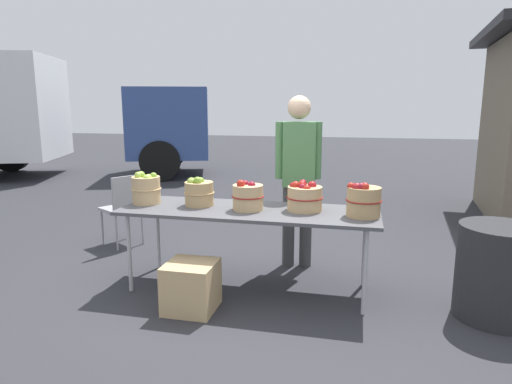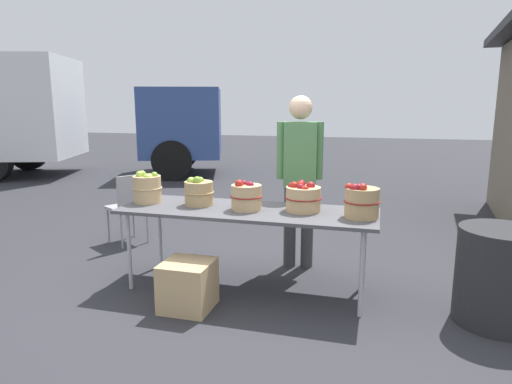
% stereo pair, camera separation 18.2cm
% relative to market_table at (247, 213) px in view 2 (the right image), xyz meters
% --- Properties ---
extents(ground_plane, '(40.00, 40.00, 0.00)m').
position_rel_market_table_xyz_m(ground_plane, '(0.00, 0.00, -0.71)').
color(ground_plane, '#2D2D33').
extents(market_table, '(2.30, 0.76, 0.75)m').
position_rel_market_table_xyz_m(market_table, '(0.00, 0.00, 0.00)').
color(market_table, '#4C4C51').
rests_on(market_table, ground).
extents(apple_basket_green_0, '(0.28, 0.28, 0.31)m').
position_rel_market_table_xyz_m(apple_basket_green_0, '(-1.00, 0.02, 0.18)').
color(apple_basket_green_0, tan).
rests_on(apple_basket_green_0, market_table).
extents(apple_basket_green_1, '(0.28, 0.28, 0.28)m').
position_rel_market_table_xyz_m(apple_basket_green_1, '(-0.48, 0.05, 0.16)').
color(apple_basket_green_1, tan).
rests_on(apple_basket_green_1, market_table).
extents(apple_basket_red_0, '(0.29, 0.29, 0.28)m').
position_rel_market_table_xyz_m(apple_basket_red_0, '(-0.01, -0.02, 0.16)').
color(apple_basket_red_0, tan).
rests_on(apple_basket_red_0, market_table).
extents(apple_basket_red_1, '(0.32, 0.32, 0.27)m').
position_rel_market_table_xyz_m(apple_basket_red_1, '(0.49, 0.07, 0.16)').
color(apple_basket_red_1, tan).
rests_on(apple_basket_red_1, market_table).
extents(apple_basket_red_2, '(0.30, 0.30, 0.30)m').
position_rel_market_table_xyz_m(apple_basket_red_2, '(0.99, -0.04, 0.18)').
color(apple_basket_red_2, tan).
rests_on(apple_basket_red_2, market_table).
extents(vendor_adult, '(0.46, 0.29, 1.76)m').
position_rel_market_table_xyz_m(vendor_adult, '(0.35, 0.69, 0.33)').
color(vendor_adult, '#3F3F3F').
rests_on(vendor_adult, ground).
extents(box_truck, '(7.98, 4.52, 2.75)m').
position_rel_market_table_xyz_m(box_truck, '(-6.90, 5.11, 0.78)').
color(box_truck, white).
rests_on(box_truck, ground).
extents(folding_chair, '(0.55, 0.55, 0.86)m').
position_rel_market_table_xyz_m(folding_chair, '(-1.75, 0.91, -0.20)').
color(folding_chair, '#99999E').
rests_on(folding_chair, ground).
extents(trash_barrel, '(0.64, 0.64, 0.75)m').
position_rel_market_table_xyz_m(trash_barrel, '(2.05, -0.11, -0.33)').
color(trash_barrel, '#262628').
rests_on(trash_barrel, ground).
extents(produce_crate, '(0.40, 0.40, 0.40)m').
position_rel_market_table_xyz_m(produce_crate, '(-0.35, -0.53, -0.51)').
color(produce_crate, tan).
rests_on(produce_crate, ground).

